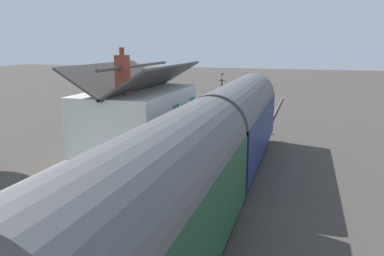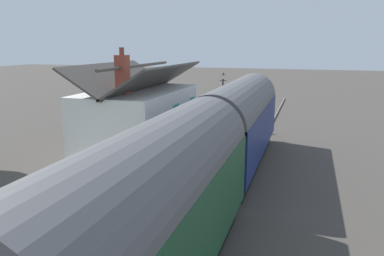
{
  "view_description": "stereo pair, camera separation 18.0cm",
  "coord_description": "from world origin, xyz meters",
  "px_view_note": "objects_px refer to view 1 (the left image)",
  "views": [
    {
      "loc": [
        -17.72,
        -4.09,
        6.1
      ],
      "look_at": [
        0.55,
        1.5,
        1.8
      ],
      "focal_mm": 34.87,
      "sensor_mm": 36.0,
      "label": 1
    },
    {
      "loc": [
        -17.66,
        -4.26,
        6.1
      ],
      "look_at": [
        0.55,
        1.5,
        1.8
      ],
      "focal_mm": 34.87,
      "sensor_mm": 36.0,
      "label": 2
    }
  ],
  "objects_px": {
    "planter_under_sign": "(182,104)",
    "planter_edge_near": "(228,109)",
    "station_building": "(139,115)",
    "station_sign_board": "(207,108)",
    "planter_by_door": "(208,110)",
    "bench_platform_end": "(58,208)",
    "train": "(214,149)",
    "bench_near_building": "(101,184)",
    "planter_corner_building": "(29,248)",
    "bench_by_lamp": "(203,114)",
    "lamp_post_platform": "(222,86)",
    "planter_edge_far": "(203,125)",
    "planter_bench_left": "(141,174)",
    "planter_bench_right": "(193,114)"
  },
  "relations": [
    {
      "from": "planter_under_sign",
      "to": "planter_edge_near",
      "type": "bearing_deg",
      "value": -107.07
    },
    {
      "from": "station_building",
      "to": "station_sign_board",
      "type": "relative_size",
      "value": 5.1
    },
    {
      "from": "station_building",
      "to": "planter_by_door",
      "type": "height_order",
      "value": "station_building"
    },
    {
      "from": "bench_platform_end",
      "to": "planter_by_door",
      "type": "bearing_deg",
      "value": -0.34
    },
    {
      "from": "train",
      "to": "planter_by_door",
      "type": "distance_m",
      "value": 13.57
    },
    {
      "from": "bench_platform_end",
      "to": "station_sign_board",
      "type": "distance_m",
      "value": 14.62
    },
    {
      "from": "bench_near_building",
      "to": "planter_by_door",
      "type": "xyz_separation_m",
      "value": [
        15.37,
        0.08,
        0.04
      ]
    },
    {
      "from": "station_building",
      "to": "planter_corner_building",
      "type": "height_order",
      "value": "station_building"
    },
    {
      "from": "bench_by_lamp",
      "to": "lamp_post_platform",
      "type": "relative_size",
      "value": 0.43
    },
    {
      "from": "station_building",
      "to": "lamp_post_platform",
      "type": "xyz_separation_m",
      "value": [
        8.7,
        -2.63,
        0.75
      ]
    },
    {
      "from": "bench_by_lamp",
      "to": "planter_edge_far",
      "type": "relative_size",
      "value": 1.6
    },
    {
      "from": "planter_corner_building",
      "to": "planter_under_sign",
      "type": "bearing_deg",
      "value": 9.01
    },
    {
      "from": "planter_under_sign",
      "to": "station_sign_board",
      "type": "height_order",
      "value": "station_sign_board"
    },
    {
      "from": "planter_under_sign",
      "to": "station_building",
      "type": "bearing_deg",
      "value": -173.56
    },
    {
      "from": "planter_bench_left",
      "to": "station_sign_board",
      "type": "distance_m",
      "value": 11.08
    },
    {
      "from": "planter_by_door",
      "to": "bench_near_building",
      "type": "bearing_deg",
      "value": -179.69
    },
    {
      "from": "planter_by_door",
      "to": "station_sign_board",
      "type": "xyz_separation_m",
      "value": [
        -2.98,
        -0.71,
        0.67
      ]
    },
    {
      "from": "planter_by_door",
      "to": "station_building",
      "type": "bearing_deg",
      "value": 168.34
    },
    {
      "from": "bench_platform_end",
      "to": "planter_bench_right",
      "type": "xyz_separation_m",
      "value": [
        16.19,
        0.63,
        -0.05
      ]
    },
    {
      "from": "train",
      "to": "planter_under_sign",
      "type": "xyz_separation_m",
      "value": [
        16.01,
        6.6,
        -1.02
      ]
    },
    {
      "from": "station_building",
      "to": "bench_by_lamp",
      "type": "distance_m",
      "value": 7.29
    },
    {
      "from": "train",
      "to": "planter_corner_building",
      "type": "distance_m",
      "value": 7.3
    },
    {
      "from": "station_building",
      "to": "lamp_post_platform",
      "type": "relative_size",
      "value": 2.43
    },
    {
      "from": "planter_corner_building",
      "to": "planter_edge_near",
      "type": "xyz_separation_m",
      "value": [
        21.32,
        -0.55,
        -0.09
      ]
    },
    {
      "from": "bench_platform_end",
      "to": "planter_bench_left",
      "type": "height_order",
      "value": "bench_platform_end"
    },
    {
      "from": "bench_by_lamp",
      "to": "planter_edge_near",
      "type": "height_order",
      "value": "bench_by_lamp"
    },
    {
      "from": "train",
      "to": "planter_bench_left",
      "type": "relative_size",
      "value": 24.55
    },
    {
      "from": "bench_by_lamp",
      "to": "planter_bench_left",
      "type": "relative_size",
      "value": 1.62
    },
    {
      "from": "station_building",
      "to": "bench_near_building",
      "type": "distance_m",
      "value": 7.39
    },
    {
      "from": "planter_corner_building",
      "to": "station_building",
      "type": "bearing_deg",
      "value": 11.52
    },
    {
      "from": "planter_edge_far",
      "to": "planter_bench_right",
      "type": "height_order",
      "value": "planter_bench_right"
    },
    {
      "from": "bench_by_lamp",
      "to": "planter_bench_left",
      "type": "xyz_separation_m",
      "value": [
        -12.76,
        -1.06,
        -0.02
      ]
    },
    {
      "from": "train",
      "to": "planter_edge_far",
      "type": "bearing_deg",
      "value": 17.74
    },
    {
      "from": "planter_edge_near",
      "to": "station_sign_board",
      "type": "relative_size",
      "value": 0.47
    },
    {
      "from": "bench_by_lamp",
      "to": "lamp_post_platform",
      "type": "height_order",
      "value": "lamp_post_platform"
    },
    {
      "from": "train",
      "to": "bench_near_building",
      "type": "relative_size",
      "value": 15.08
    },
    {
      "from": "station_building",
      "to": "planter_edge_near",
      "type": "distance_m",
      "value": 10.45
    },
    {
      "from": "station_building",
      "to": "planter_corner_building",
      "type": "distance_m",
      "value": 11.63
    },
    {
      "from": "train",
      "to": "bench_platform_end",
      "type": "bearing_deg",
      "value": 140.46
    },
    {
      "from": "planter_bench_left",
      "to": "station_sign_board",
      "type": "height_order",
      "value": "station_sign_board"
    },
    {
      "from": "bench_by_lamp",
      "to": "planter_corner_building",
      "type": "bearing_deg",
      "value": -177.93
    },
    {
      "from": "bench_platform_end",
      "to": "planter_by_door",
      "type": "distance_m",
      "value": 17.56
    },
    {
      "from": "bench_by_lamp",
      "to": "planter_bench_right",
      "type": "relative_size",
      "value": 1.65
    },
    {
      "from": "bench_near_building",
      "to": "train",
      "type": "bearing_deg",
      "value": -56.71
    },
    {
      "from": "planter_under_sign",
      "to": "lamp_post_platform",
      "type": "xyz_separation_m",
      "value": [
        -2.54,
        -3.9,
        1.93
      ]
    },
    {
      "from": "planter_corner_building",
      "to": "planter_under_sign",
      "type": "height_order",
      "value": "planter_corner_building"
    },
    {
      "from": "bench_by_lamp",
      "to": "planter_by_door",
      "type": "relative_size",
      "value": 1.55
    },
    {
      "from": "station_building",
      "to": "planter_bench_left",
      "type": "height_order",
      "value": "station_building"
    },
    {
      "from": "bench_near_building",
      "to": "bench_platform_end",
      "type": "distance_m",
      "value": 2.2
    },
    {
      "from": "train",
      "to": "planter_under_sign",
      "type": "relative_size",
      "value": 27.06
    }
  ]
}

